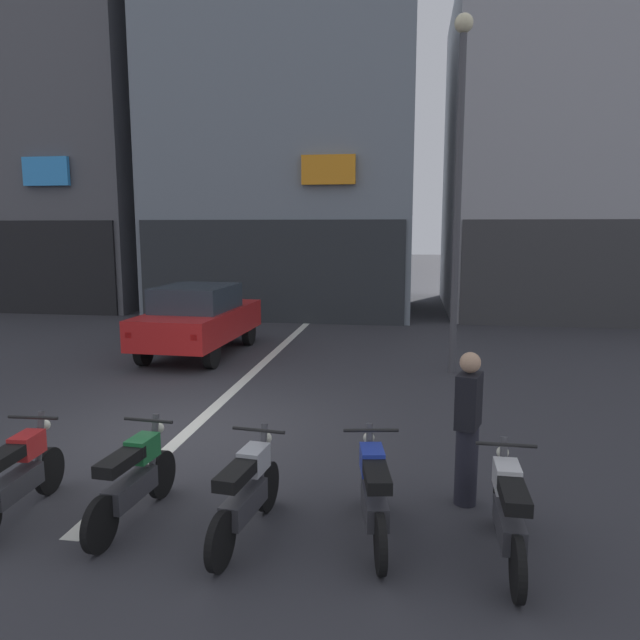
% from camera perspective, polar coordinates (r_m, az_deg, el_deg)
% --- Properties ---
extents(ground_plane, '(120.00, 120.00, 0.00)m').
position_cam_1_polar(ground_plane, '(8.94, -12.78, -10.63)').
color(ground_plane, '#333338').
extents(lane_centre_line, '(0.20, 18.00, 0.01)m').
position_cam_1_polar(lane_centre_line, '(14.48, -4.11, -2.90)').
color(lane_centre_line, silver).
rests_on(lane_centre_line, ground).
extents(building_corner_left, '(9.62, 7.97, 16.21)m').
position_cam_1_polar(building_corner_left, '(27.27, -24.88, 18.92)').
color(building_corner_left, '#56565B').
rests_on(building_corner_left, ground).
extents(building_mid_block, '(8.75, 9.27, 15.82)m').
position_cam_1_polar(building_mid_block, '(23.50, -2.33, 20.99)').
color(building_mid_block, gray).
rests_on(building_mid_block, ground).
extents(building_far_right, '(10.85, 8.19, 10.82)m').
position_cam_1_polar(building_far_right, '(23.66, 25.96, 13.92)').
color(building_far_right, '#9E9EA3').
rests_on(building_far_right, ground).
extents(car_red_crossing_near, '(1.91, 4.16, 1.64)m').
position_cam_1_polar(car_red_crossing_near, '(14.07, -11.56, 0.23)').
color(car_red_crossing_near, black).
rests_on(car_red_crossing_near, ground).
extents(street_lamp, '(0.36, 0.36, 6.95)m').
position_cam_1_polar(street_lamp, '(12.26, 13.23, 14.56)').
color(street_lamp, '#47474C').
rests_on(street_lamp, ground).
extents(motorcycle_red_row_leftmost, '(0.55, 1.67, 0.98)m').
position_cam_1_polar(motorcycle_red_row_leftmost, '(6.97, -27.06, -13.09)').
color(motorcycle_red_row_leftmost, black).
rests_on(motorcycle_red_row_leftmost, ground).
extents(motorcycle_green_row_left_mid, '(0.55, 1.67, 0.98)m').
position_cam_1_polar(motorcycle_green_row_left_mid, '(6.45, -17.49, -14.29)').
color(motorcycle_green_row_left_mid, black).
rests_on(motorcycle_green_row_left_mid, ground).
extents(motorcycle_silver_row_centre, '(0.55, 1.67, 0.98)m').
position_cam_1_polar(motorcycle_silver_row_centre, '(5.93, -7.07, -16.03)').
color(motorcycle_silver_row_centre, black).
rests_on(motorcycle_silver_row_centre, ground).
extents(motorcycle_blue_row_right_mid, '(0.55, 1.66, 0.98)m').
position_cam_1_polar(motorcycle_blue_row_right_mid, '(5.90, 5.19, -16.15)').
color(motorcycle_blue_row_right_mid, black).
rests_on(motorcycle_blue_row_right_mid, ground).
extents(motorcycle_white_row_rightmost, '(0.55, 1.67, 0.98)m').
position_cam_1_polar(motorcycle_white_row_rightmost, '(5.77, 17.69, -17.14)').
color(motorcycle_white_row_rightmost, black).
rests_on(motorcycle_white_row_rightmost, ground).
extents(person_by_motorcycles, '(0.32, 0.41, 1.67)m').
position_cam_1_polar(person_by_motorcycles, '(6.56, 14.03, -10.00)').
color(person_by_motorcycles, '#23232D').
rests_on(person_by_motorcycles, ground).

